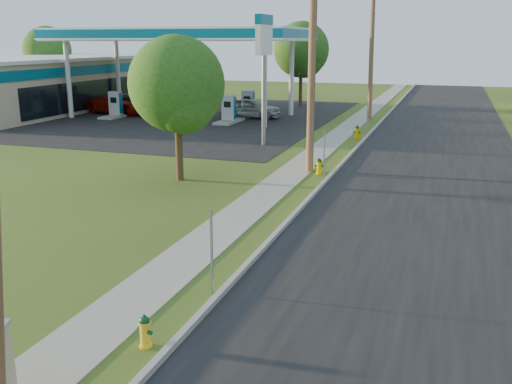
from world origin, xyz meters
TOP-DOWN VIEW (x-y plane):
  - road at (4.50, 10.00)m, footprint 8.00×120.00m
  - curb at (0.50, 10.00)m, footprint 0.15×120.00m
  - sidewalk at (-1.25, 10.00)m, footprint 1.50×120.00m
  - forecourt at (-16.00, 32.00)m, footprint 26.00×28.00m
  - utility_pole_mid at (-0.60, 17.00)m, footprint 1.40×0.32m
  - utility_pole_far at (-0.60, 35.00)m, footprint 1.40×0.32m
  - sign_post_near at (0.25, 4.20)m, footprint 0.05×0.04m
  - sign_post_mid at (0.25, 16.00)m, footprint 0.05×0.04m
  - sign_post_far at (0.25, 28.20)m, footprint 0.05×0.04m
  - gas_canopy at (-14.00, 32.00)m, footprint 18.18×9.18m
  - fuel_pump_nw at (-18.50, 30.00)m, footprint 1.20×3.20m
  - fuel_pump_ne at (-9.50, 30.00)m, footprint 1.20×3.20m
  - fuel_pump_sw at (-18.50, 34.00)m, footprint 1.20×3.20m
  - fuel_pump_se at (-9.50, 34.00)m, footprint 1.20×3.20m
  - convenience_store at (-26.98, 32.00)m, footprint 10.40×22.40m
  - price_pylon at (-4.50, 22.50)m, footprint 0.34×2.04m
  - tree_verge at (-5.19, 13.74)m, footprint 3.83×3.83m
  - tree_lot at (-7.32, 41.59)m, footprint 4.71×4.71m
  - tree_back at (-32.24, 40.25)m, footprint 4.55×4.55m
  - hydrant_near at (-0.01, 1.62)m, footprint 0.34×0.31m
  - hydrant_mid at (-0.09, 16.65)m, footprint 0.37×0.33m
  - hydrant_far at (0.01, 26.06)m, footprint 0.43×0.39m
  - car_red at (-19.14, 31.94)m, footprint 5.98×3.48m
  - car_silver at (-8.92, 32.87)m, footprint 4.44×1.79m

SIDE VIEW (x-z plane):
  - road at x=4.50m, z-range 0.00..0.02m
  - forecourt at x=-16.00m, z-range 0.00..0.02m
  - sidewalk at x=-1.25m, z-range 0.00..0.03m
  - curb at x=0.50m, z-range 0.00..0.15m
  - hydrant_near at x=-0.01m, z-range -0.01..0.65m
  - hydrant_mid at x=-0.09m, z-range -0.01..0.71m
  - hydrant_far at x=0.01m, z-range -0.01..0.83m
  - fuel_pump_nw at x=-18.50m, z-range -0.23..1.67m
  - fuel_pump_ne at x=-9.50m, z-range -0.23..1.67m
  - fuel_pump_sw at x=-18.50m, z-range -0.23..1.67m
  - fuel_pump_se at x=-9.50m, z-range -0.23..1.67m
  - car_silver at x=-8.92m, z-range 0.00..1.51m
  - car_red at x=-19.14m, z-range 0.00..1.57m
  - sign_post_near at x=0.25m, z-range 0.00..2.00m
  - sign_post_mid at x=0.25m, z-range 0.00..2.00m
  - sign_post_far at x=0.25m, z-range 0.00..2.00m
  - convenience_store at x=-26.98m, z-range 0.01..4.25m
  - tree_verge at x=-5.19m, z-range 0.83..6.64m
  - tree_back at x=-32.24m, z-range 0.99..7.89m
  - tree_lot at x=-7.32m, z-range 1.03..8.17m
  - utility_pole_far at x=-0.60m, z-range 0.05..9.56m
  - utility_pole_mid at x=-0.60m, z-range 0.05..9.85m
  - price_pylon at x=-4.50m, z-range 2.01..8.86m
  - gas_canopy at x=-14.00m, z-range 2.70..9.10m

